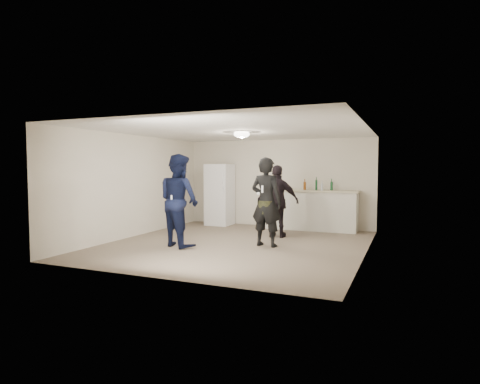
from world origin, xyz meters
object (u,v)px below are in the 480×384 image
at_px(shaker, 277,186).
at_px(spectator, 278,201).
at_px(woman, 266,202).
at_px(fridge, 220,195).
at_px(man, 179,200).
at_px(counter, 308,211).

relative_size(shaker, spectator, 0.10).
bearing_deg(shaker, woman, -76.97).
xyz_separation_m(fridge, spectator, (2.23, -1.41, -0.02)).
bearing_deg(man, shaker, -84.03).
bearing_deg(man, fridge, -56.25).
bearing_deg(shaker, counter, -8.55).
xyz_separation_m(counter, woman, (-0.31, -2.63, 0.44)).
relative_size(counter, spectator, 1.48).
xyz_separation_m(man, spectator, (1.63, 1.88, -0.11)).
bearing_deg(fridge, counter, 1.51).
distance_m(counter, woman, 2.68).
height_order(shaker, spectator, spectator).
distance_m(shaker, woman, 2.85).
xyz_separation_m(counter, spectator, (-0.41, -1.48, 0.36)).
xyz_separation_m(counter, man, (-2.04, -3.36, 0.47)).
relative_size(man, spectator, 1.13).
height_order(fridge, shaker, fridge).
distance_m(shaker, spectator, 1.73).
bearing_deg(fridge, man, -79.59).
bearing_deg(spectator, fridge, -34.10).
bearing_deg(counter, spectator, -105.60).
distance_m(fridge, man, 3.34).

